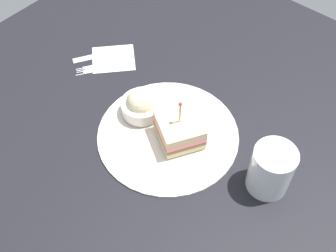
{
  "coord_description": "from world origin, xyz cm",
  "views": [
    {
      "loc": [
        36.88,
        31.55,
        65.57
      ],
      "look_at": [
        0.0,
        0.0,
        2.89
      ],
      "focal_mm": 45.63,
      "sensor_mm": 36.0,
      "label": 1
    }
  ],
  "objects_px": {
    "napkin": "(113,59)",
    "fork": "(97,68)",
    "knife": "(97,55)",
    "coleslaw_bowl": "(141,104)",
    "drink_glass": "(271,171)",
    "sandwich_half_center": "(179,129)",
    "plate": "(168,134)"
  },
  "relations": [
    {
      "from": "plate",
      "to": "drink_glass",
      "type": "distance_m",
      "value": 0.21
    },
    {
      "from": "sandwich_half_center",
      "to": "coleslaw_bowl",
      "type": "height_order",
      "value": "sandwich_half_center"
    },
    {
      "from": "napkin",
      "to": "fork",
      "type": "xyz_separation_m",
      "value": [
        0.04,
        -0.01,
        0.0
      ]
    },
    {
      "from": "knife",
      "to": "coleslaw_bowl",
      "type": "bearing_deg",
      "value": 72.98
    },
    {
      "from": "coleslaw_bowl",
      "to": "drink_glass",
      "type": "xyz_separation_m",
      "value": [
        -0.02,
        0.27,
        0.01
      ]
    },
    {
      "from": "plate",
      "to": "drink_glass",
      "type": "bearing_deg",
      "value": 98.92
    },
    {
      "from": "napkin",
      "to": "coleslaw_bowl",
      "type": "bearing_deg",
      "value": 64.28
    },
    {
      "from": "plate",
      "to": "fork",
      "type": "distance_m",
      "value": 0.24
    },
    {
      "from": "drink_glass",
      "to": "sandwich_half_center",
      "type": "bearing_deg",
      "value": -81.74
    },
    {
      "from": "napkin",
      "to": "fork",
      "type": "relative_size",
      "value": 0.89
    },
    {
      "from": "coleslaw_bowl",
      "to": "drink_glass",
      "type": "distance_m",
      "value": 0.28
    },
    {
      "from": "napkin",
      "to": "fork",
      "type": "distance_m",
      "value": 0.04
    },
    {
      "from": "napkin",
      "to": "plate",
      "type": "bearing_deg",
      "value": 70.37
    },
    {
      "from": "coleslaw_bowl",
      "to": "napkin",
      "type": "relative_size",
      "value": 0.86
    },
    {
      "from": "drink_glass",
      "to": "knife",
      "type": "xyz_separation_m",
      "value": [
        -0.03,
        -0.46,
        -0.04
      ]
    },
    {
      "from": "drink_glass",
      "to": "napkin",
      "type": "height_order",
      "value": "drink_glass"
    },
    {
      "from": "coleslaw_bowl",
      "to": "drink_glass",
      "type": "relative_size",
      "value": 0.85
    },
    {
      "from": "plate",
      "to": "sandwich_half_center",
      "type": "height_order",
      "value": "sandwich_half_center"
    },
    {
      "from": "sandwich_half_center",
      "to": "fork",
      "type": "height_order",
      "value": "sandwich_half_center"
    },
    {
      "from": "knife",
      "to": "fork",
      "type": "bearing_deg",
      "value": 46.27
    },
    {
      "from": "plate",
      "to": "sandwich_half_center",
      "type": "xyz_separation_m",
      "value": [
        -0.01,
        0.02,
        0.03
      ]
    },
    {
      "from": "coleslaw_bowl",
      "to": "knife",
      "type": "distance_m",
      "value": 0.2
    },
    {
      "from": "coleslaw_bowl",
      "to": "napkin",
      "type": "xyz_separation_m",
      "value": [
        -0.08,
        -0.16,
        -0.03
      ]
    },
    {
      "from": "coleslaw_bowl",
      "to": "sandwich_half_center",
      "type": "bearing_deg",
      "value": 89.41
    },
    {
      "from": "fork",
      "to": "knife",
      "type": "height_order",
      "value": "same"
    },
    {
      "from": "plate",
      "to": "coleslaw_bowl",
      "type": "bearing_deg",
      "value": -95.19
    },
    {
      "from": "coleslaw_bowl",
      "to": "fork",
      "type": "distance_m",
      "value": 0.17
    },
    {
      "from": "sandwich_half_center",
      "to": "fork",
      "type": "relative_size",
      "value": 1.05
    },
    {
      "from": "napkin",
      "to": "knife",
      "type": "height_order",
      "value": "knife"
    },
    {
      "from": "sandwich_half_center",
      "to": "coleslaw_bowl",
      "type": "distance_m",
      "value": 0.1
    },
    {
      "from": "plate",
      "to": "sandwich_half_center",
      "type": "bearing_deg",
      "value": 103.94
    },
    {
      "from": "drink_glass",
      "to": "fork",
      "type": "bearing_deg",
      "value": -90.84
    }
  ]
}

